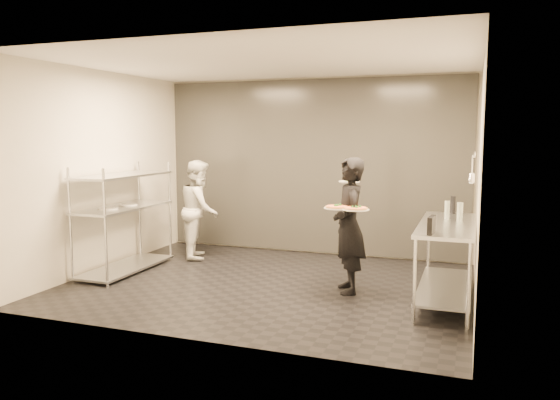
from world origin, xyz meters
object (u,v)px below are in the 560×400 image
(pizza_plate_far, at_px, (356,209))
(bottle_green, at_px, (447,210))
(prep_counter, at_px, (446,249))
(waiter, at_px, (349,226))
(pass_rack, at_px, (124,217))
(pizza_plate_near, at_px, (337,207))
(salad_plate, at_px, (349,180))
(pos_monitor, at_px, (432,225))
(bottle_dark, at_px, (453,205))
(bottle_clear, at_px, (460,212))
(chef, at_px, (200,209))

(pizza_plate_far, bearing_deg, bottle_green, 28.07)
(prep_counter, distance_m, waiter, 1.15)
(pass_rack, xyz_separation_m, pizza_plate_near, (3.08, -0.12, 0.29))
(salad_plate, bearing_deg, pizza_plate_near, -95.05)
(pos_monitor, distance_m, bottle_dark, 1.53)
(pizza_plate_near, height_order, bottle_clear, bottle_clear)
(pizza_plate_far, relative_size, bottle_green, 1.47)
(pos_monitor, xyz_separation_m, bottle_clear, (0.25, 0.88, 0.02))
(pos_monitor, relative_size, bottle_clear, 1.11)
(waiter, distance_m, salad_plate, 0.61)
(prep_counter, relative_size, waiter, 1.10)
(bottle_clear, bearing_deg, chef, 166.34)
(pass_rack, xyz_separation_m, bottle_clear, (4.46, 0.16, 0.26))
(pass_rack, bearing_deg, pos_monitor, -9.67)
(salad_plate, bearing_deg, pos_monitor, -44.18)
(salad_plate, bearing_deg, bottle_clear, -7.49)
(pass_rack, xyz_separation_m, prep_counter, (4.33, 0.00, -0.14))
(pizza_plate_far, bearing_deg, waiter, 118.70)
(pizza_plate_far, xyz_separation_m, pos_monitor, (0.89, -0.53, -0.06))
(pass_rack, xyz_separation_m, bottle_green, (4.31, 0.34, 0.26))
(prep_counter, xyz_separation_m, waiter, (-1.13, 0.04, 0.20))
(pizza_plate_near, xyz_separation_m, bottle_clear, (1.38, 0.29, -0.03))
(pizza_plate_near, bearing_deg, chef, 153.70)
(pass_rack, distance_m, pizza_plate_far, 3.34)
(pizza_plate_near, distance_m, pizza_plate_far, 0.25)
(bottle_green, relative_size, bottle_clear, 0.97)
(chef, height_order, bottle_clear, chef)
(pizza_plate_far, height_order, salad_plate, salad_plate)
(pass_rack, xyz_separation_m, waiter, (3.20, 0.04, 0.05))
(pizza_plate_far, relative_size, bottle_clear, 1.42)
(salad_plate, distance_m, pos_monitor, 1.56)
(prep_counter, distance_m, chef, 3.89)
(pass_rack, distance_m, waiter, 3.20)
(pizza_plate_far, relative_size, pos_monitor, 1.28)
(pizza_plate_near, relative_size, pos_monitor, 1.26)
(salad_plate, relative_size, pos_monitor, 1.07)
(prep_counter, bearing_deg, bottle_clear, 51.55)
(pos_monitor, distance_m, bottle_clear, 0.92)
(chef, relative_size, pizza_plate_far, 4.83)
(pizza_plate_near, distance_m, bottle_green, 1.31)
(chef, height_order, pos_monitor, chef)
(prep_counter, relative_size, pos_monitor, 7.33)
(pass_rack, distance_m, pizza_plate_near, 3.10)
(pass_rack, relative_size, pizza_plate_near, 5.16)
(pizza_plate_near, xyz_separation_m, salad_plate, (0.04, 0.46, 0.29))
(chef, xyz_separation_m, pizza_plate_near, (2.48, -1.23, 0.30))
(prep_counter, bearing_deg, bottle_green, 93.52)
(pass_rack, distance_m, chef, 1.26)
(bottle_green, height_order, bottle_clear, bottle_clear)
(bottle_clear, bearing_deg, bottle_green, 130.47)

